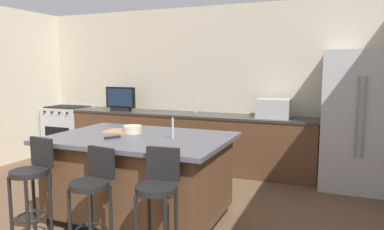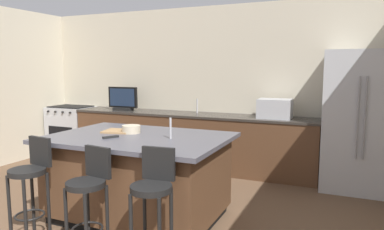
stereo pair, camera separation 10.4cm
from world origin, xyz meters
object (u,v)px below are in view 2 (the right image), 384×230
(bar_stool_center, at_px, (89,191))
(fruit_bowl, at_px, (131,129))
(bar_stool_left, at_px, (31,179))
(cutting_board, at_px, (118,131))
(microwave, at_px, (275,109))
(range_oven, at_px, (72,130))
(tv_monitor, at_px, (123,100))
(kitchen_island, at_px, (139,176))
(bar_stool_right, at_px, (153,197))
(refrigerator, at_px, (360,121))
(tv_remote, at_px, (111,137))

(bar_stool_center, height_order, fruit_bowl, fruit_bowl)
(bar_stool_left, distance_m, cutting_board, 1.07)
(microwave, height_order, fruit_bowl, microwave)
(range_oven, height_order, bar_stool_center, bar_stool_center)
(tv_monitor, relative_size, fruit_bowl, 2.76)
(kitchen_island, bearing_deg, cutting_board, 160.09)
(range_oven, height_order, bar_stool_right, bar_stool_right)
(kitchen_island, xyz_separation_m, bar_stool_left, (-0.67, -0.83, 0.12))
(tv_monitor, bearing_deg, cutting_board, -57.12)
(bar_stool_right, bearing_deg, refrigerator, 55.39)
(kitchen_island, height_order, tv_monitor, tv_monitor)
(cutting_board, bearing_deg, microwave, 53.96)
(tv_remote, height_order, cutting_board, tv_remote)
(fruit_bowl, height_order, tv_remote, fruit_bowl)
(refrigerator, relative_size, bar_stool_right, 1.90)
(range_oven, distance_m, tv_remote, 3.48)
(refrigerator, bearing_deg, bar_stool_left, -135.69)
(tv_remote, bearing_deg, cutting_board, 144.26)
(range_oven, bearing_deg, refrigerator, -0.94)
(bar_stool_center, xyz_separation_m, bar_stool_right, (0.63, 0.03, 0.03))
(tv_remote, bearing_deg, fruit_bowl, 114.86)
(kitchen_island, xyz_separation_m, microwave, (1.07, 2.07, 0.58))
(bar_stool_left, bearing_deg, bar_stool_right, 9.42)
(refrigerator, bearing_deg, tv_monitor, 179.52)
(tv_monitor, distance_m, bar_stool_center, 3.29)
(bar_stool_left, relative_size, bar_stool_right, 0.99)
(bar_stool_center, bearing_deg, bar_stool_right, 10.57)
(tv_remote, bearing_deg, bar_stool_right, -3.94)
(bar_stool_center, bearing_deg, bar_stool_left, -171.30)
(range_oven, bearing_deg, bar_stool_right, -39.90)
(refrigerator, height_order, cutting_board, refrigerator)
(kitchen_island, xyz_separation_m, bar_stool_center, (0.00, -0.82, 0.09))
(kitchen_island, xyz_separation_m, cutting_board, (-0.35, 0.13, 0.45))
(refrigerator, xyz_separation_m, fruit_bowl, (-2.38, -1.86, 0.02))
(bar_stool_left, xyz_separation_m, bar_stool_right, (1.31, 0.04, 0.01))
(microwave, distance_m, cutting_board, 2.41)
(kitchen_island, bearing_deg, range_oven, 143.47)
(bar_stool_center, bearing_deg, tv_monitor, 126.97)
(tv_monitor, height_order, tv_remote, tv_monitor)
(bar_stool_center, relative_size, bar_stool_right, 0.96)
(kitchen_island, relative_size, bar_stool_left, 1.95)
(tv_monitor, distance_m, bar_stool_left, 3.03)
(refrigerator, distance_m, fruit_bowl, 3.02)
(range_oven, xyz_separation_m, tv_monitor, (1.22, -0.05, 0.63))
(range_oven, bearing_deg, microwave, 0.02)
(range_oven, xyz_separation_m, cutting_board, (2.45, -1.94, 0.46))
(bar_stool_left, bearing_deg, range_oven, 133.95)
(refrigerator, relative_size, tv_monitor, 3.29)
(bar_stool_left, relative_size, tv_remote, 5.74)
(bar_stool_left, height_order, cutting_board, bar_stool_left)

